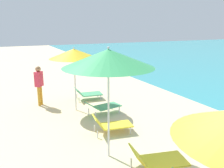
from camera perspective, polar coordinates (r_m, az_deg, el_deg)
umbrella_second at (r=5.57m, az=-0.89°, el=6.21°), size 2.21×2.21×2.84m
lounger_second_shoreside at (r=7.51m, az=-0.21°, el=-9.73°), size 1.30×0.75×0.61m
lounger_second_inland at (r=5.78m, az=10.76°, el=-17.55°), size 1.41×0.92×0.65m
umbrella_farthest at (r=9.14m, az=-9.21°, el=7.25°), size 1.89×1.89×2.52m
lounger_farthest_shoreside at (r=10.85m, az=-5.90°, el=-2.28°), size 1.28×0.78×0.57m
lounger_farthest_inland at (r=8.99m, az=-2.17°, el=-5.44°), size 1.43×0.81×0.57m
person_walking_near at (r=10.30m, az=-17.28°, el=0.51°), size 0.40×0.42×1.68m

